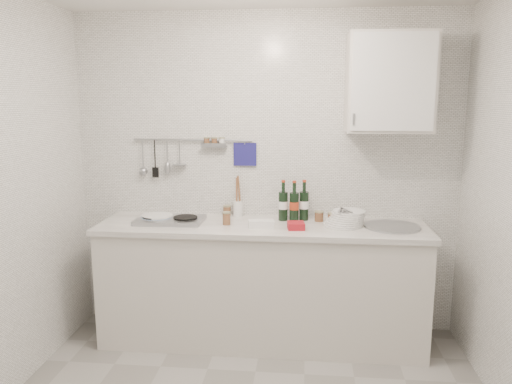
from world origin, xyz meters
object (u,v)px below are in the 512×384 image
wine_bottles (294,201)px  utensil_crock (238,206)px  wall_cabinet (389,83)px  plate_stack_hob (156,218)px  plate_stack_sink (346,218)px

wine_bottles → utensil_crock: 0.47m
wall_cabinet → plate_stack_hob: (-1.71, -0.10, -1.01)m
wine_bottles → utensil_crock: utensil_crock is taller
plate_stack_hob → plate_stack_sink: (1.43, 0.00, 0.03)m
plate_stack_hob → wine_bottles: wine_bottles is taller
plate_stack_sink → utensil_crock: (-0.83, 0.23, 0.02)m
wall_cabinet → plate_stack_hob: bearing=-176.7°
plate_stack_hob → utensil_crock: bearing=21.0°
wall_cabinet → utensil_crock: bearing=173.3°
wine_bottles → plate_stack_hob: bearing=-173.4°
wall_cabinet → wine_bottles: wall_cabinet is taller
plate_stack_hob → wall_cabinet: bearing=3.3°
wine_bottles → utensil_crock: bearing=166.2°
plate_stack_hob → wine_bottles: 1.06m
wall_cabinet → wine_bottles: bearing=178.1°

